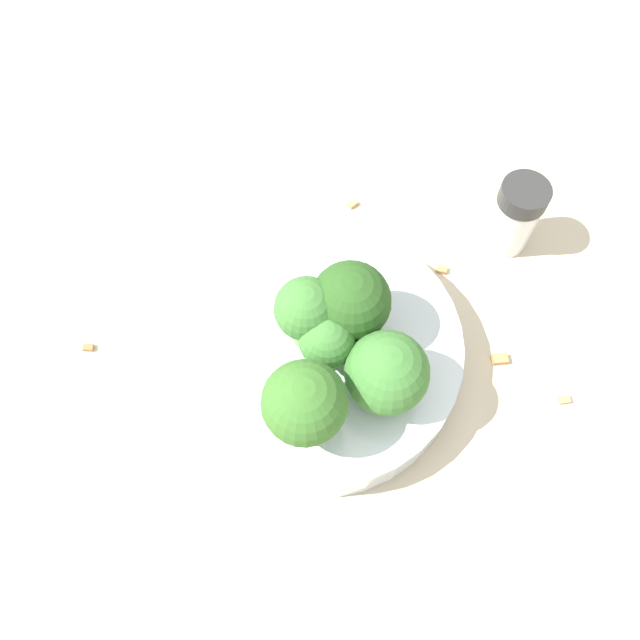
{
  "coord_description": "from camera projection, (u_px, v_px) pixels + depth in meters",
  "views": [
    {
      "loc": [
        0.14,
        0.07,
        0.38
      ],
      "look_at": [
        0.0,
        0.0,
        0.06
      ],
      "focal_mm": 35.0,
      "sensor_mm": 36.0,
      "label": 1
    }
  ],
  "objects": [
    {
      "name": "ground_plane",
      "position": [
        320.0,
        361.0,
        0.41
      ],
      "size": [
        3.0,
        3.0,
        0.0
      ],
      "primitive_type": "plane",
      "color": "beige"
    },
    {
      "name": "bowl",
      "position": [
        320.0,
        352.0,
        0.4
      ],
      "size": [
        0.18,
        0.18,
        0.03
      ],
      "primitive_type": "cylinder",
      "color": "silver",
      "rests_on": "ground_plane"
    },
    {
      "name": "broccoli_floret_0",
      "position": [
        350.0,
        303.0,
        0.36
      ],
      "size": [
        0.05,
        0.05,
        0.06
      ],
      "color": "#84AD66",
      "rests_on": "bowl"
    },
    {
      "name": "broccoli_floret_1",
      "position": [
        387.0,
        373.0,
        0.35
      ],
      "size": [
        0.05,
        0.05,
        0.05
      ],
      "color": "#7A9E5B",
      "rests_on": "bowl"
    },
    {
      "name": "broccoli_floret_2",
      "position": [
        305.0,
        403.0,
        0.33
      ],
      "size": [
        0.05,
        0.05,
        0.06
      ],
      "color": "#7A9E5B",
      "rests_on": "bowl"
    },
    {
      "name": "broccoli_floret_3",
      "position": [
        306.0,
        313.0,
        0.36
      ],
      "size": [
        0.04,
        0.04,
        0.06
      ],
      "color": "#7A9E5B",
      "rests_on": "bowl"
    },
    {
      "name": "broccoli_floret_4",
      "position": [
        327.0,
        342.0,
        0.35
      ],
      "size": [
        0.03,
        0.03,
        0.05
      ],
      "color": "#8EB770",
      "rests_on": "bowl"
    },
    {
      "name": "pepper_shaker",
      "position": [
        515.0,
        216.0,
        0.43
      ],
      "size": [
        0.03,
        0.03,
        0.06
      ],
      "color": "silver",
      "rests_on": "ground_plane"
    },
    {
      "name": "almond_crumb_0",
      "position": [
        501.0,
        358.0,
        0.41
      ],
      "size": [
        0.01,
        0.01,
        0.01
      ],
      "primitive_type": "cube",
      "rotation": [
        0.0,
        0.0,
        5.27
      ],
      "color": "#AD7F4C",
      "rests_on": "ground_plane"
    },
    {
      "name": "almond_crumb_1",
      "position": [
        88.0,
        346.0,
        0.41
      ],
      "size": [
        0.01,
        0.01,
        0.01
      ],
      "primitive_type": "cube",
      "rotation": [
        0.0,
        0.0,
        1.99
      ],
      "color": "olive",
      "rests_on": "ground_plane"
    },
    {
      "name": "almond_crumb_2",
      "position": [
        565.0,
        399.0,
        0.4
      ],
      "size": [
        0.01,
        0.01,
        0.01
      ],
      "primitive_type": "cube",
      "rotation": [
        0.0,
        0.0,
        5.34
      ],
      "color": "tan",
      "rests_on": "ground_plane"
    },
    {
      "name": "almond_crumb_3",
      "position": [
        353.0,
        202.0,
        0.47
      ],
      "size": [
        0.01,
        0.01,
        0.01
      ],
      "primitive_type": "cube",
      "rotation": [
        0.0,
        0.0,
        5.87
      ],
      "color": "tan",
      "rests_on": "ground_plane"
    },
    {
      "name": "almond_crumb_4",
      "position": [
        442.0,
        268.0,
        0.44
      ],
      "size": [
        0.01,
        0.01,
        0.01
      ],
      "primitive_type": "cube",
      "rotation": [
        0.0,
        0.0,
        1.82
      ],
      "color": "#AD7F4C",
      "rests_on": "ground_plane"
    }
  ]
}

